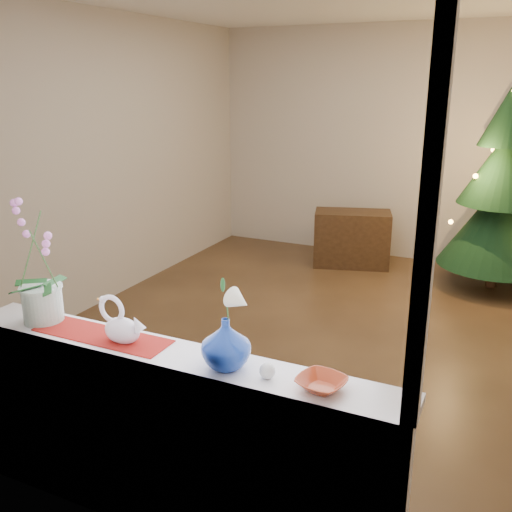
{
  "coord_description": "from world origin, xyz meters",
  "views": [
    {
      "loc": [
        1.34,
        -4.29,
        2.09
      ],
      "look_at": [
        -0.03,
        -1.4,
        1.09
      ],
      "focal_mm": 40.0,
      "sensor_mm": 36.0,
      "label": 1
    }
  ],
  "objects_px": {
    "swan": "(121,321)",
    "side_table": "(352,239)",
    "orchid_pot": "(38,263)",
    "blue_vase": "(226,340)",
    "amber_dish": "(321,384)",
    "paperweight": "(267,371)",
    "xmas_tree": "(503,188)"
  },
  "relations": [
    {
      "from": "amber_dish",
      "to": "blue_vase",
      "type": "bearing_deg",
      "value": -179.76
    },
    {
      "from": "orchid_pot",
      "to": "side_table",
      "type": "bearing_deg",
      "value": 84.93
    },
    {
      "from": "blue_vase",
      "to": "amber_dish",
      "type": "xyz_separation_m",
      "value": [
        0.42,
        0.0,
        -0.11
      ]
    },
    {
      "from": "orchid_pot",
      "to": "swan",
      "type": "height_order",
      "value": "orchid_pot"
    },
    {
      "from": "swan",
      "to": "blue_vase",
      "type": "height_order",
      "value": "blue_vase"
    },
    {
      "from": "paperweight",
      "to": "orchid_pot",
      "type": "bearing_deg",
      "value": 178.01
    },
    {
      "from": "xmas_tree",
      "to": "swan",
      "type": "bearing_deg",
      "value": -108.43
    },
    {
      "from": "blue_vase",
      "to": "paperweight",
      "type": "bearing_deg",
      "value": -3.55
    },
    {
      "from": "side_table",
      "to": "swan",
      "type": "bearing_deg",
      "value": -105.05
    },
    {
      "from": "orchid_pot",
      "to": "blue_vase",
      "type": "relative_size",
      "value": 2.45
    },
    {
      "from": "amber_dish",
      "to": "orchid_pot",
      "type": "bearing_deg",
      "value": 178.86
    },
    {
      "from": "amber_dish",
      "to": "xmas_tree",
      "type": "height_order",
      "value": "xmas_tree"
    },
    {
      "from": "paperweight",
      "to": "blue_vase",
      "type": "bearing_deg",
      "value": 176.45
    },
    {
      "from": "orchid_pot",
      "to": "amber_dish",
      "type": "bearing_deg",
      "value": -1.14
    },
    {
      "from": "side_table",
      "to": "blue_vase",
      "type": "bearing_deg",
      "value": -97.87
    },
    {
      "from": "amber_dish",
      "to": "side_table",
      "type": "xyz_separation_m",
      "value": [
        -1.1,
        4.32,
        -0.62
      ]
    },
    {
      "from": "paperweight",
      "to": "side_table",
      "type": "bearing_deg",
      "value": 101.37
    },
    {
      "from": "amber_dish",
      "to": "side_table",
      "type": "height_order",
      "value": "amber_dish"
    },
    {
      "from": "swan",
      "to": "amber_dish",
      "type": "distance_m",
      "value": 0.97
    },
    {
      "from": "blue_vase",
      "to": "xmas_tree",
      "type": "distance_m",
      "value": 4.33
    },
    {
      "from": "xmas_tree",
      "to": "orchid_pot",
      "type": "bearing_deg",
      "value": -114.51
    },
    {
      "from": "orchid_pot",
      "to": "blue_vase",
      "type": "height_order",
      "value": "orchid_pot"
    },
    {
      "from": "swan",
      "to": "blue_vase",
      "type": "distance_m",
      "value": 0.55
    },
    {
      "from": "xmas_tree",
      "to": "side_table",
      "type": "bearing_deg",
      "value": 177.18
    },
    {
      "from": "orchid_pot",
      "to": "amber_dish",
      "type": "xyz_separation_m",
      "value": [
        1.48,
        -0.03,
        -0.29
      ]
    },
    {
      "from": "xmas_tree",
      "to": "side_table",
      "type": "relative_size",
      "value": 2.46
    },
    {
      "from": "swan",
      "to": "amber_dish",
      "type": "xyz_separation_m",
      "value": [
        0.97,
        -0.01,
        -0.09
      ]
    },
    {
      "from": "blue_vase",
      "to": "amber_dish",
      "type": "distance_m",
      "value": 0.44
    },
    {
      "from": "orchid_pot",
      "to": "blue_vase",
      "type": "distance_m",
      "value": 1.07
    },
    {
      "from": "blue_vase",
      "to": "side_table",
      "type": "relative_size",
      "value": 0.3
    },
    {
      "from": "swan",
      "to": "side_table",
      "type": "bearing_deg",
      "value": 79.92
    },
    {
      "from": "xmas_tree",
      "to": "side_table",
      "type": "height_order",
      "value": "xmas_tree"
    }
  ]
}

